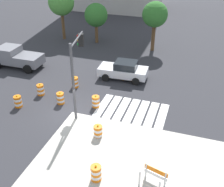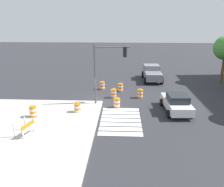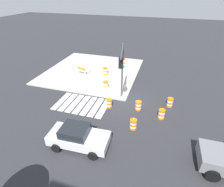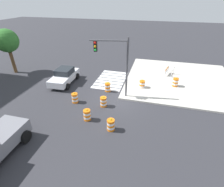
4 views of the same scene
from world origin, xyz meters
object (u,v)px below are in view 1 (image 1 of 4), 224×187
object	(u,v)px
street_tree_streetside_mid	(155,15)
street_tree_streetside_far	(96,15)
traffic_barrel_lane_center	(98,132)
traffic_barrel_on_sidewalk	(96,173)
traffic_barrel_crosswalk_end	(60,98)
sports_car	(124,70)
traffic_barrel_near_corner	(96,102)
street_tree_streetside_near	(61,3)
traffic_barrel_median_far	(41,90)
construction_barricade	(154,175)
traffic_barrel_median_near	(75,82)
traffic_barrel_far_curb	(18,101)
pickup_truck	(15,57)
traffic_light_pole	(76,62)

from	to	relation	value
street_tree_streetside_mid	street_tree_streetside_far	world-z (taller)	street_tree_streetside_mid
street_tree_streetside_mid	traffic_barrel_lane_center	bearing A→B (deg)	-91.03
traffic_barrel_on_sidewalk	street_tree_streetside_far	bearing A→B (deg)	111.18
traffic_barrel_crosswalk_end	street_tree_streetside_far	world-z (taller)	street_tree_streetside_far
sports_car	traffic_barrel_near_corner	bearing A→B (deg)	-97.11
traffic_barrel_lane_center	traffic_barrel_on_sidewalk	xyz separation A→B (m)	(1.19, -3.38, 0.15)
traffic_barrel_on_sidewalk	street_tree_streetside_mid	size ratio (longest dim) A/B	0.19
street_tree_streetside_near	traffic_barrel_near_corner	bearing A→B (deg)	-54.54
traffic_barrel_median_far	traffic_barrel_near_corner	bearing A→B (deg)	-3.08
construction_barricade	traffic_barrel_crosswalk_end	bearing A→B (deg)	146.01
traffic_barrel_near_corner	street_tree_streetside_near	xyz separation A→B (m)	(-9.34, 13.11, 3.89)
traffic_barrel_median_near	street_tree_streetside_mid	bearing A→B (deg)	66.52
traffic_barrel_lane_center	traffic_barrel_median_near	bearing A→B (deg)	127.06
sports_car	traffic_barrel_far_curb	size ratio (longest dim) A/B	4.30
pickup_truck	street_tree_streetside_far	bearing A→B (deg)	60.02
construction_barricade	street_tree_streetside_mid	size ratio (longest dim) A/B	0.26
traffic_light_pole	traffic_barrel_on_sidewalk	bearing A→B (deg)	-58.31
street_tree_streetside_far	traffic_barrel_crosswalk_end	bearing A→B (deg)	-80.34
traffic_barrel_median_far	traffic_light_pole	bearing A→B (deg)	-16.46
traffic_barrel_near_corner	traffic_barrel_on_sidewalk	bearing A→B (deg)	-68.42
traffic_barrel_near_corner	street_tree_streetside_far	size ratio (longest dim) A/B	0.22
street_tree_streetside_mid	traffic_barrel_near_corner	bearing A→B (deg)	-97.83
street_tree_streetside_near	traffic_barrel_lane_center	bearing A→B (deg)	-56.70
traffic_barrel_crosswalk_end	street_tree_streetside_mid	world-z (taller)	street_tree_streetside_mid
sports_car	traffic_barrel_crosswalk_end	world-z (taller)	sports_car
traffic_barrel_on_sidewalk	construction_barricade	xyz separation A→B (m)	(2.92, 0.70, 0.12)
sports_car	traffic_barrel_lane_center	distance (m)	8.56
traffic_light_pole	street_tree_streetside_far	bearing A→B (deg)	106.31
traffic_barrel_crosswalk_end	street_tree_streetside_mid	xyz separation A→B (m)	(4.49, 13.18, 3.47)
pickup_truck	traffic_barrel_far_curb	size ratio (longest dim) A/B	5.07
street_tree_streetside_near	pickup_truck	bearing A→B (deg)	-95.30
traffic_barrel_on_sidewalk	traffic_barrel_far_curb	bearing A→B (deg)	149.29
street_tree_streetside_near	traffic_barrel_on_sidewalk	bearing A→B (deg)	-58.82
sports_car	traffic_barrel_far_curb	world-z (taller)	sports_car
traffic_barrel_lane_center	traffic_light_pole	bearing A→B (deg)	134.59
traffic_barrel_lane_center	traffic_barrel_on_sidewalk	distance (m)	3.58
traffic_barrel_median_far	street_tree_streetside_mid	world-z (taller)	street_tree_streetside_mid
sports_car	traffic_barrel_crosswalk_end	xyz separation A→B (m)	(-3.38, -5.58, -0.36)
traffic_barrel_far_curb	sports_car	bearing A→B (deg)	48.58
traffic_barrel_median_far	street_tree_streetside_near	world-z (taller)	street_tree_streetside_near
traffic_barrel_crosswalk_end	traffic_barrel_far_curb	world-z (taller)	same
traffic_barrel_crosswalk_end	traffic_barrel_median_near	bearing A→B (deg)	91.13
traffic_barrel_median_near	traffic_barrel_lane_center	xyz separation A→B (m)	(4.26, -5.64, 0.00)
sports_car	traffic_barrel_median_near	size ratio (longest dim) A/B	4.30
traffic_barrel_near_corner	street_tree_streetside_mid	bearing A→B (deg)	82.17
street_tree_streetside_mid	street_tree_streetside_far	distance (m)	6.85
traffic_barrel_median_near	pickup_truck	bearing A→B (deg)	164.54
traffic_barrel_median_near	street_tree_streetside_near	xyz separation A→B (m)	(-6.54, 10.80, 3.89)
traffic_barrel_crosswalk_end	traffic_barrel_far_curb	size ratio (longest dim) A/B	1.00
pickup_truck	traffic_barrel_crosswalk_end	xyz separation A→B (m)	(7.41, -4.75, -0.52)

